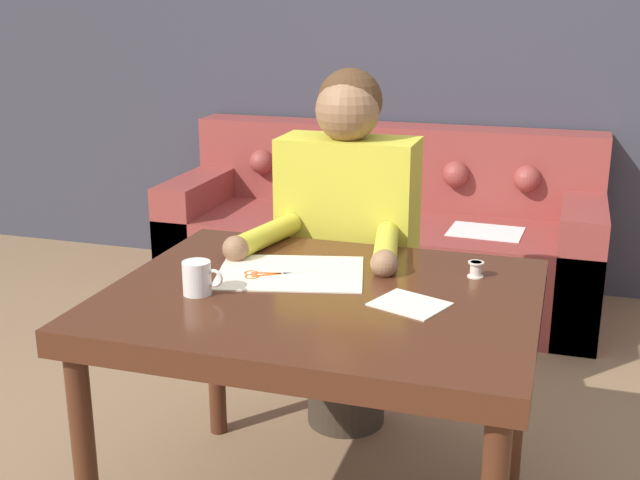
{
  "coord_description": "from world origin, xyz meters",
  "views": [
    {
      "loc": [
        0.57,
        -1.94,
        1.49
      ],
      "look_at": [
        -0.08,
        0.12,
        0.83
      ],
      "focal_mm": 45.0,
      "sensor_mm": 36.0,
      "label": 1
    }
  ],
  "objects_px": {
    "dining_table": "(322,318)",
    "couch": "(382,240)",
    "person": "(347,250)",
    "scissors": "(272,274)",
    "thread_spool": "(476,269)",
    "mug": "(198,278)"
  },
  "relations": [
    {
      "from": "couch",
      "to": "person",
      "type": "distance_m",
      "value": 1.34
    },
    {
      "from": "dining_table",
      "to": "scissors",
      "type": "bearing_deg",
      "value": 155.24
    },
    {
      "from": "dining_table",
      "to": "thread_spool",
      "type": "height_order",
      "value": "thread_spool"
    },
    {
      "from": "person",
      "to": "mug",
      "type": "xyz_separation_m",
      "value": [
        -0.21,
        -0.72,
        0.12
      ]
    },
    {
      "from": "couch",
      "to": "thread_spool",
      "type": "bearing_deg",
      "value": -68.5
    },
    {
      "from": "couch",
      "to": "thread_spool",
      "type": "distance_m",
      "value": 1.82
    },
    {
      "from": "dining_table",
      "to": "person",
      "type": "relative_size",
      "value": 0.9
    },
    {
      "from": "dining_table",
      "to": "couch",
      "type": "bearing_deg",
      "value": 98.08
    },
    {
      "from": "couch",
      "to": "thread_spool",
      "type": "height_order",
      "value": "couch"
    },
    {
      "from": "dining_table",
      "to": "mug",
      "type": "height_order",
      "value": "mug"
    },
    {
      "from": "mug",
      "to": "thread_spool",
      "type": "relative_size",
      "value": 2.51
    },
    {
      "from": "person",
      "to": "scissors",
      "type": "distance_m",
      "value": 0.53
    },
    {
      "from": "scissors",
      "to": "person",
      "type": "bearing_deg",
      "value": 81.45
    },
    {
      "from": "couch",
      "to": "mug",
      "type": "distance_m",
      "value": 2.05
    },
    {
      "from": "mug",
      "to": "thread_spool",
      "type": "height_order",
      "value": "mug"
    },
    {
      "from": "couch",
      "to": "mug",
      "type": "relative_size",
      "value": 18.74
    },
    {
      "from": "person",
      "to": "mug",
      "type": "distance_m",
      "value": 0.76
    },
    {
      "from": "mug",
      "to": "scissors",
      "type": "bearing_deg",
      "value": 56.02
    },
    {
      "from": "mug",
      "to": "couch",
      "type": "bearing_deg",
      "value": 88.79
    },
    {
      "from": "person",
      "to": "mug",
      "type": "relative_size",
      "value": 11.25
    },
    {
      "from": "scissors",
      "to": "thread_spool",
      "type": "bearing_deg",
      "value": 15.97
    },
    {
      "from": "dining_table",
      "to": "thread_spool",
      "type": "bearing_deg",
      "value": 32.29
    }
  ]
}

